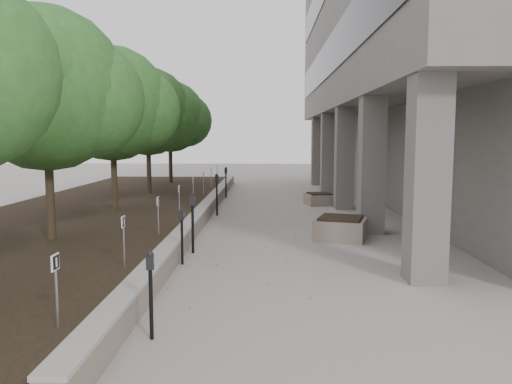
# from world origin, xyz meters

# --- Properties ---
(ground) EXTENTS (90.00, 90.00, 0.00)m
(ground) POSITION_xyz_m (0.00, 0.00, 0.00)
(ground) COLOR gray
(ground) RESTS_ON ground
(retaining_wall) EXTENTS (0.39, 26.00, 0.50)m
(retaining_wall) POSITION_xyz_m (-1.82, 9.00, 0.25)
(retaining_wall) COLOR gray
(retaining_wall) RESTS_ON ground
(planting_bed) EXTENTS (7.00, 26.00, 0.40)m
(planting_bed) POSITION_xyz_m (-5.50, 9.00, 0.20)
(planting_bed) COLOR black
(planting_bed) RESTS_ON ground
(brutalist_building) EXTENTS (13.10, 26.00, 15.00)m
(brutalist_building) POSITION_xyz_m (9.50, 13.00, 7.50)
(brutalist_building) COLOR slate
(brutalist_building) RESTS_ON ground
(crabapple_tree_2) EXTENTS (4.60, 4.00, 5.44)m
(crabapple_tree_2) POSITION_xyz_m (-4.80, 3.00, 3.12)
(crabapple_tree_2) COLOR #275E24
(crabapple_tree_2) RESTS_ON planting_bed
(crabapple_tree_3) EXTENTS (4.60, 4.00, 5.44)m
(crabapple_tree_3) POSITION_xyz_m (-4.80, 8.00, 3.12)
(crabapple_tree_3) COLOR #275E24
(crabapple_tree_3) RESTS_ON planting_bed
(crabapple_tree_4) EXTENTS (4.60, 4.00, 5.44)m
(crabapple_tree_4) POSITION_xyz_m (-4.80, 13.00, 3.12)
(crabapple_tree_4) COLOR #275E24
(crabapple_tree_4) RESTS_ON planting_bed
(crabapple_tree_5) EXTENTS (4.60, 4.00, 5.44)m
(crabapple_tree_5) POSITION_xyz_m (-4.80, 18.00, 3.12)
(crabapple_tree_5) COLOR #275E24
(crabapple_tree_5) RESTS_ON planting_bed
(parking_sign_1) EXTENTS (0.04, 0.22, 0.96)m
(parking_sign_1) POSITION_xyz_m (-2.35, -2.50, 0.88)
(parking_sign_1) COLOR black
(parking_sign_1) RESTS_ON planting_bed
(parking_sign_2) EXTENTS (0.04, 0.22, 0.96)m
(parking_sign_2) POSITION_xyz_m (-2.35, 0.50, 0.88)
(parking_sign_2) COLOR black
(parking_sign_2) RESTS_ON planting_bed
(parking_sign_3) EXTENTS (0.04, 0.22, 0.96)m
(parking_sign_3) POSITION_xyz_m (-2.35, 3.50, 0.88)
(parking_sign_3) COLOR black
(parking_sign_3) RESTS_ON planting_bed
(parking_sign_4) EXTENTS (0.04, 0.22, 0.96)m
(parking_sign_4) POSITION_xyz_m (-2.35, 6.50, 0.88)
(parking_sign_4) COLOR black
(parking_sign_4) RESTS_ON planting_bed
(parking_sign_5) EXTENTS (0.04, 0.22, 0.96)m
(parking_sign_5) POSITION_xyz_m (-2.35, 9.50, 0.88)
(parking_sign_5) COLOR black
(parking_sign_5) RESTS_ON planting_bed
(parking_sign_6) EXTENTS (0.04, 0.22, 0.96)m
(parking_sign_6) POSITION_xyz_m (-2.35, 12.50, 0.88)
(parking_sign_6) COLOR black
(parking_sign_6) RESTS_ON planting_bed
(parking_sign_7) EXTENTS (0.04, 0.22, 0.96)m
(parking_sign_7) POSITION_xyz_m (-2.35, 15.50, 0.88)
(parking_sign_7) COLOR black
(parking_sign_7) RESTS_ON planting_bed
(parking_sign_8) EXTENTS (0.04, 0.22, 0.96)m
(parking_sign_8) POSITION_xyz_m (-2.35, 18.50, 0.88)
(parking_sign_8) COLOR black
(parking_sign_8) RESTS_ON planting_bed
(parking_meter_1) EXTENTS (0.14, 0.10, 1.26)m
(parking_meter_1) POSITION_xyz_m (-1.30, -1.90, 0.63)
(parking_meter_1) COLOR black
(parking_meter_1) RESTS_ON ground
(parking_meter_2) EXTENTS (0.13, 0.09, 1.26)m
(parking_meter_2) POSITION_xyz_m (-1.55, 2.20, 0.63)
(parking_meter_2) COLOR black
(parking_meter_2) RESTS_ON ground
(parking_meter_3) EXTENTS (0.17, 0.13, 1.49)m
(parking_meter_3) POSITION_xyz_m (-1.47, 3.30, 0.74)
(parking_meter_3) COLOR black
(parking_meter_3) RESTS_ON ground
(parking_meter_4) EXTENTS (0.16, 0.12, 1.52)m
(parking_meter_4) POSITION_xyz_m (-1.45, 9.15, 0.76)
(parking_meter_4) COLOR black
(parking_meter_4) RESTS_ON ground
(parking_meter_5) EXTENTS (0.15, 0.11, 1.44)m
(parking_meter_5) POSITION_xyz_m (-1.54, 14.46, 0.72)
(parking_meter_5) COLOR black
(parking_meter_5) RESTS_ON ground
(planter_front) EXTENTS (1.67, 1.67, 0.63)m
(planter_front) POSITION_xyz_m (2.39, 5.07, 0.31)
(planter_front) COLOR gray
(planter_front) RESTS_ON ground
(planter_back) EXTENTS (1.26, 1.26, 0.50)m
(planter_back) POSITION_xyz_m (2.57, 12.13, 0.25)
(planter_back) COLOR gray
(planter_back) RESTS_ON ground
(berry_scatter) EXTENTS (3.30, 14.10, 0.02)m
(berry_scatter) POSITION_xyz_m (-0.10, 5.00, 0.01)
(berry_scatter) COLOR maroon
(berry_scatter) RESTS_ON ground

